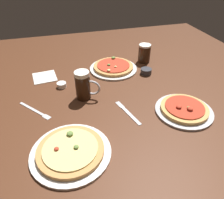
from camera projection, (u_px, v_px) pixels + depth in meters
ground_plane at (112, 105)px, 1.20m from camera, size 2.40×2.40×0.03m
pizza_plate_near at (71, 151)px, 0.89m from camera, size 0.34×0.34×0.05m
pizza_plate_far at (113, 67)px, 1.50m from camera, size 0.33×0.33×0.05m
pizza_plate_side at (184, 109)px, 1.12m from camera, size 0.30×0.30×0.05m
beer_mug_dark at (84, 85)px, 1.18m from camera, size 0.13×0.09×0.17m
beer_mug_amber at (145, 53)px, 1.57m from camera, size 0.11×0.12×0.13m
ramekin_sauce at (62, 85)px, 1.31m from camera, size 0.06×0.06×0.03m
ramekin_butter at (146, 71)px, 1.45m from camera, size 0.07×0.07×0.04m
napkin_folded at (45, 77)px, 1.41m from camera, size 0.16×0.17×0.01m
fork_left at (35, 111)px, 1.13m from camera, size 0.16×0.19×0.01m
knife_right at (128, 112)px, 1.12m from camera, size 0.08×0.22×0.01m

